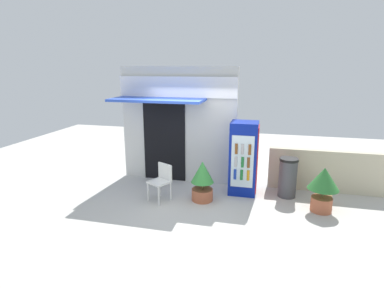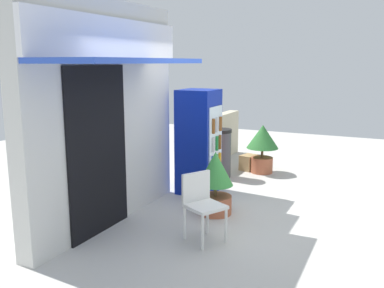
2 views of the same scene
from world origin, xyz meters
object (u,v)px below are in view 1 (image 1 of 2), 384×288
object	(u,v)px
potted_plant_curbside	(323,185)
trash_bin	(288,177)
plastic_chair	(162,179)
drink_cooler	(244,158)
potted_plant_near_shop	(202,179)
cardboard_box	(323,199)

from	to	relation	value
potted_plant_curbside	trash_bin	size ratio (longest dim) A/B	1.03
plastic_chair	trash_bin	size ratio (longest dim) A/B	0.90
drink_cooler	potted_plant_curbside	world-z (taller)	drink_cooler
drink_cooler	potted_plant_curbside	distance (m)	1.83
plastic_chair	potted_plant_near_shop	distance (m)	0.93
potted_plant_curbside	potted_plant_near_shop	bearing A→B (deg)	-178.83
potted_plant_near_shop	trash_bin	bearing A→B (deg)	19.97
potted_plant_near_shop	potted_plant_curbside	size ratio (longest dim) A/B	0.96
potted_plant_curbside	cardboard_box	world-z (taller)	potted_plant_curbside
trash_bin	cardboard_box	bearing A→B (deg)	-23.53
potted_plant_curbside	trash_bin	world-z (taller)	potted_plant_curbside
drink_cooler	potted_plant_curbside	bearing A→B (deg)	-19.51
drink_cooler	plastic_chair	xyz separation A→B (m)	(-1.77, -0.85, -0.37)
potted_plant_curbside	trash_bin	xyz separation A→B (m)	(-0.67, 0.64, -0.13)
plastic_chair	trash_bin	bearing A→B (deg)	17.48
potted_plant_near_shop	trash_bin	distance (m)	2.02
drink_cooler	trash_bin	xyz separation A→B (m)	(1.03, 0.03, -0.40)
drink_cooler	potted_plant_curbside	xyz separation A→B (m)	(1.70, -0.60, -0.28)
potted_plant_near_shop	plastic_chair	bearing A→B (deg)	-167.93
plastic_chair	cardboard_box	size ratio (longest dim) A/B	2.47
cardboard_box	plastic_chair	bearing A→B (deg)	-171.16
drink_cooler	cardboard_box	bearing A→B (deg)	-9.44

